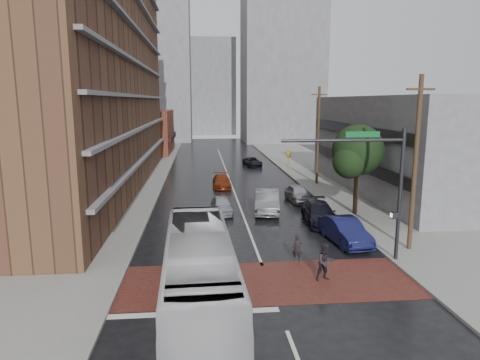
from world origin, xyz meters
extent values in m
plane|color=black|center=(0.00, 0.00, 0.00)|extent=(160.00, 160.00, 0.00)
cube|color=brown|center=(0.00, 0.50, 0.01)|extent=(14.00, 5.00, 0.02)
cube|color=gray|center=(-11.50, 25.00, 0.07)|extent=(9.00, 90.00, 0.15)
cube|color=gray|center=(11.50, 25.00, 0.07)|extent=(9.00, 90.00, 0.15)
cube|color=brown|center=(-14.00, 24.00, 14.00)|extent=(10.00, 44.00, 28.00)
cube|color=brown|center=(-12.00, 54.00, 3.50)|extent=(8.00, 16.00, 7.00)
cube|color=gray|center=(16.50, 20.00, 4.50)|extent=(11.00, 26.00, 9.00)
cube|color=gray|center=(-14.00, 78.00, 16.00)|extent=(18.00, 16.00, 32.00)
cube|color=gray|center=(14.00, 72.00, 18.00)|extent=(16.00, 14.00, 36.00)
cube|color=gray|center=(0.00, 95.00, 12.00)|extent=(12.00, 10.00, 24.00)
cylinder|color=#332319|center=(8.50, 12.00, 2.00)|extent=(0.36, 0.36, 4.00)
sphere|color=black|center=(8.50, 12.00, 5.00)|extent=(3.80, 3.80, 3.80)
sphere|color=black|center=(7.60, 11.20, 4.20)|extent=(2.40, 2.40, 2.40)
sphere|color=black|center=(9.30, 12.80, 4.40)|extent=(2.60, 2.60, 2.60)
cylinder|color=#2D2D33|center=(7.30, 2.50, 3.60)|extent=(0.20, 0.20, 7.20)
cylinder|color=#2D2D33|center=(4.10, 2.50, 6.60)|extent=(6.40, 0.16, 0.16)
imported|color=gold|center=(1.30, 2.50, 5.60)|extent=(0.20, 0.16, 1.00)
cube|color=#0C5926|center=(5.10, 2.50, 6.90)|extent=(1.80, 0.05, 0.30)
cube|color=#2D2D33|center=(7.05, 2.50, 2.60)|extent=(0.30, 0.30, 0.35)
cylinder|color=#473321|center=(8.80, 4.00, 5.00)|extent=(0.26, 0.26, 10.00)
cube|color=#473321|center=(8.80, 4.00, 9.20)|extent=(1.60, 0.12, 0.12)
cylinder|color=#473321|center=(8.80, 24.00, 5.00)|extent=(0.26, 0.26, 10.00)
cube|color=#473321|center=(8.80, 24.00, 9.20)|extent=(1.60, 0.12, 0.12)
imported|color=silver|center=(-3.28, -1.90, 1.63)|extent=(3.11, 11.79, 3.26)
imported|color=black|center=(1.98, 3.00, 0.74)|extent=(0.63, 0.52, 1.49)
imported|color=black|center=(2.76, 0.44, 0.92)|extent=(0.99, 0.82, 1.84)
imported|color=#B4B8BC|center=(-1.59, 13.41, 0.66)|extent=(1.69, 3.90, 1.31)
imported|color=#9A9EA2|center=(1.96, 13.41, 0.86)|extent=(2.58, 5.45, 1.72)
imported|color=maroon|center=(-1.07, 23.54, 0.62)|extent=(1.79, 4.29, 1.24)
imported|color=black|center=(3.73, 37.30, 0.58)|extent=(2.48, 4.43, 1.17)
imported|color=#141747|center=(5.54, 5.66, 0.78)|extent=(2.17, 4.89, 1.56)
imported|color=black|center=(5.20, 10.13, 0.73)|extent=(2.34, 5.14, 1.46)
imported|color=#A7A9AF|center=(5.20, 16.83, 0.71)|extent=(1.94, 4.28, 1.43)
camera|label=1|loc=(-3.15, -18.62, 8.58)|focal=32.00mm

